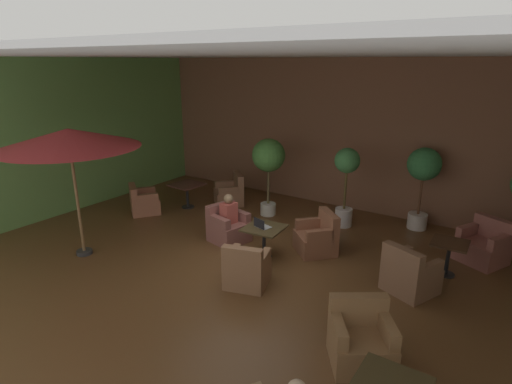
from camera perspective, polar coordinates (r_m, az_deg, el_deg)
The scene contains 22 objects.
ground_plane at distance 8.40m, azimuth -1.69°, elevation -9.92°, with size 11.38×8.78×0.02m, color brown.
wall_back_brick at distance 11.42m, azimuth 11.09°, elevation 7.78°, with size 11.38×0.08×3.96m, color brown.
wall_left_accent at distance 11.83m, azimuth -24.86°, elevation 6.81°, with size 0.08×8.78×3.96m, color #639549.
ceiling_slab at distance 7.44m, azimuth -1.99°, elevation 18.52°, with size 11.38×8.78×0.06m, color silver.
cafe_table_front_left at distance 8.42m, azimuth 1.13°, elevation -5.66°, with size 0.82×0.82×0.67m.
armchair_front_left_north at distance 9.30m, azimuth -3.87°, elevation -4.88°, with size 0.89×0.88×0.83m.
armchair_front_left_east at distance 7.53m, azimuth -1.29°, elevation -10.63°, with size 0.90×0.90×0.84m.
armchair_front_left_south at distance 8.85m, azimuth 8.46°, elevation -6.28°, with size 1.07×1.07×0.87m.
cafe_table_front_right at distance 8.56m, azimuth 25.05°, elevation -7.25°, with size 0.65×0.65×0.67m.
armchair_front_right_north at distance 7.79m, azimuth 20.41°, elevation -10.65°, with size 0.99×0.99×0.90m.
armchair_front_right_east at distance 9.51m, azimuth 28.86°, elevation -6.57°, with size 1.05×1.04×0.88m.
armchair_mid_center_east at distance 6.00m, azimuth 14.25°, elevation -19.29°, with size 1.06×1.04×0.87m.
cafe_table_rear_right at distance 11.45m, azimuth -9.48°, elevation 0.49°, with size 0.82×0.82×0.67m.
armchair_rear_right_north at distance 11.38m, azimuth -15.24°, elevation -1.35°, with size 1.02×1.02×0.77m.
armchair_rear_right_east at distance 11.65m, azimuth -3.57°, elevation -0.19°, with size 1.05×1.05×0.87m.
patio_umbrella_tall_red at distance 8.79m, azimuth -24.39°, elevation 6.70°, with size 2.70×2.70×2.64m.
potted_tree_left_corner at distance 10.04m, azimuth 12.32°, elevation 2.15°, with size 0.60×0.60×1.94m.
potted_tree_mid_left at distance 10.37m, azimuth 22.05°, elevation 2.48°, with size 0.77×0.77×1.98m.
potted_tree_mid_right at distance 10.50m, azimuth 1.74°, elevation 4.47°, with size 0.84×0.84×2.02m.
patron_by_window at distance 9.12m, azimuth -3.78°, elevation -2.51°, with size 0.32×0.37×0.66m.
iced_drink_cup at distance 8.41m, azimuth 0.64°, elevation -4.38°, with size 0.08×0.08×0.11m, color white.
open_laptop at distance 8.34m, azimuth 0.72°, elevation -4.58°, with size 0.36×0.30×0.20m.
Camera 1 is at (4.34, -6.04, 3.88)m, focal length 29.03 mm.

